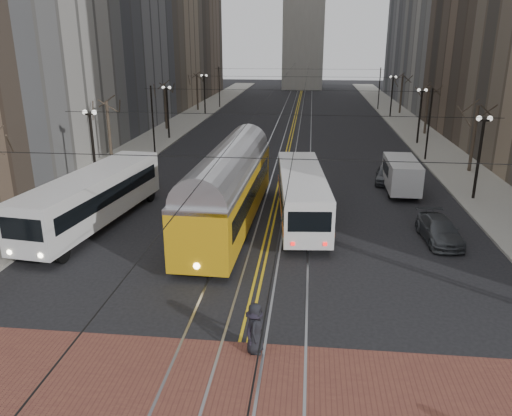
% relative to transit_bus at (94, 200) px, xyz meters
% --- Properties ---
extents(ground, '(260.00, 260.00, 0.00)m').
position_rel_transit_bus_xyz_m(ground, '(10.49, -10.29, -1.60)').
color(ground, black).
rests_on(ground, ground).
extents(sidewalk_left, '(5.00, 140.00, 0.15)m').
position_rel_transit_bus_xyz_m(sidewalk_left, '(-4.51, 34.71, -1.53)').
color(sidewalk_left, gray).
rests_on(sidewalk_left, ground).
extents(sidewalk_right, '(5.00, 140.00, 0.15)m').
position_rel_transit_bus_xyz_m(sidewalk_right, '(25.49, 34.71, -1.53)').
color(sidewalk_right, gray).
rests_on(sidewalk_right, ground).
extents(crosswalk_band, '(25.00, 6.00, 0.01)m').
position_rel_transit_bus_xyz_m(crosswalk_band, '(10.49, -14.29, -1.60)').
color(crosswalk_band, brown).
rests_on(crosswalk_band, ground).
extents(streetcar_rails, '(4.80, 130.00, 0.02)m').
position_rel_transit_bus_xyz_m(streetcar_rails, '(10.49, 34.71, -1.60)').
color(streetcar_rails, gray).
rests_on(streetcar_rails, ground).
extents(centre_lines, '(0.42, 130.00, 0.01)m').
position_rel_transit_bus_xyz_m(centre_lines, '(10.49, 34.71, -1.59)').
color(centre_lines, gold).
rests_on(centre_lines, ground).
extents(lamp_posts, '(27.60, 57.20, 5.60)m').
position_rel_transit_bus_xyz_m(lamp_posts, '(10.49, 18.46, 1.20)').
color(lamp_posts, black).
rests_on(lamp_posts, ground).
extents(street_trees, '(31.68, 53.28, 5.60)m').
position_rel_transit_bus_xyz_m(street_trees, '(10.49, 24.96, 1.20)').
color(street_trees, '#382D23').
rests_on(street_trees, ground).
extents(trolley_wires, '(25.96, 120.00, 6.60)m').
position_rel_transit_bus_xyz_m(trolley_wires, '(10.49, 24.54, 2.17)').
color(trolley_wires, black).
rests_on(trolley_wires, ground).
extents(transit_bus, '(4.20, 13.05, 3.21)m').
position_rel_transit_bus_xyz_m(transit_bus, '(0.00, 0.00, 0.00)').
color(transit_bus, silver).
rests_on(transit_bus, ground).
extents(streetcar, '(3.42, 15.98, 3.75)m').
position_rel_transit_bus_xyz_m(streetcar, '(7.99, 1.11, 0.27)').
color(streetcar, gold).
rests_on(streetcar, ground).
extents(rear_bus, '(3.57, 11.90, 3.06)m').
position_rel_transit_bus_xyz_m(rear_bus, '(12.29, 2.26, -0.07)').
color(rear_bus, white).
rests_on(rear_bus, ground).
extents(cargo_van, '(2.19, 5.54, 2.44)m').
position_rel_transit_bus_xyz_m(cargo_van, '(19.40, 9.07, -0.38)').
color(cargo_van, '#BBBBBB').
rests_on(cargo_van, ground).
extents(sedan_grey, '(2.19, 4.10, 1.33)m').
position_rel_transit_bus_xyz_m(sedan_grey, '(18.73, 11.71, -0.94)').
color(sedan_grey, '#42454A').
rests_on(sedan_grey, ground).
extents(sedan_parked, '(2.10, 4.59, 1.30)m').
position_rel_transit_bus_xyz_m(sedan_parked, '(19.99, -0.29, -0.95)').
color(sedan_parked, '#3F4347').
rests_on(sedan_parked, ground).
extents(pedestrian_a, '(0.69, 0.99, 1.91)m').
position_rel_transit_bus_xyz_m(pedestrian_a, '(10.98, -11.79, -0.63)').
color(pedestrian_a, black).
rests_on(pedestrian_a, crosswalk_band).
extents(pedestrian_d, '(0.89, 1.24, 1.73)m').
position_rel_transit_bus_xyz_m(pedestrian_d, '(10.95, -11.79, -0.72)').
color(pedestrian_d, black).
rests_on(pedestrian_d, crosswalk_band).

